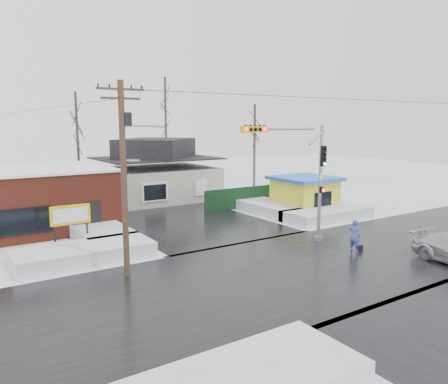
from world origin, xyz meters
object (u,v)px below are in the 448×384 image
utility_pole (125,168)px  kiosk (305,194)px  marquee_sign (70,216)px  traffic_signal (302,169)px  pedestrian (355,236)px

utility_pole → kiosk: utility_pole is taller
utility_pole → marquee_sign: bearing=100.1°
traffic_signal → marquee_sign: 13.42m
pedestrian → traffic_signal: bearing=18.3°
marquee_sign → pedestrian: (13.00, -9.25, -1.00)m
kiosk → traffic_signal: bearing=-135.2°
pedestrian → kiosk: bearing=-41.1°
marquee_sign → kiosk: kiosk is taller
traffic_signal → utility_pole: 10.39m
traffic_signal → pedestrian: (1.57, -2.72, -3.61)m
traffic_signal → marquee_sign: (-11.43, 6.53, -2.62)m
marquee_sign → pedestrian: size_ratio=1.38×
utility_pole → kiosk: size_ratio=1.96×
utility_pole → marquee_sign: (-1.07, 5.99, -3.19)m
kiosk → pedestrian: 11.21m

